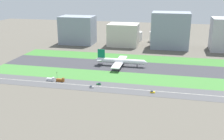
{
  "coord_description": "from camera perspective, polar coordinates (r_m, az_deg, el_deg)",
  "views": [
    {
      "loc": [
        63.3,
        -311.55,
        95.92
      ],
      "look_at": [
        2.25,
        -36.5,
        6.0
      ],
      "focal_mm": 43.3,
      "sensor_mm": 36.0,
      "label": 1
    }
  ],
  "objects": [
    {
      "name": "ground_plane",
      "position": [
        332.08,
        0.99,
        0.91
      ],
      "size": [
        800.0,
        800.0,
        0.0
      ],
      "primitive_type": "plane",
      "color": "#5B564C"
    },
    {
      "name": "runway",
      "position": [
        332.06,
        0.99,
        0.92
      ],
      "size": [
        280.0,
        46.0,
        0.1
      ],
      "primitive_type": "cube",
      "color": "#38383D",
      "rests_on": "ground_plane"
    },
    {
      "name": "grass_median_north",
      "position": [
        370.8,
        2.26,
        2.7
      ],
      "size": [
        280.0,
        36.0,
        0.1
      ],
      "primitive_type": "cube",
      "color": "#3D7A33",
      "rests_on": "ground_plane"
    },
    {
      "name": "grass_median_south",
      "position": [
        293.94,
        -0.62,
        -1.34
      ],
      "size": [
        280.0,
        36.0,
        0.1
      ],
      "primitive_type": "cube",
      "color": "#427F38",
      "rests_on": "ground_plane"
    },
    {
      "name": "highway",
      "position": [
        264.78,
        -2.19,
        -3.54
      ],
      "size": [
        280.0,
        28.0,
        0.1
      ],
      "primitive_type": "cube",
      "color": "#4C4C4F",
      "rests_on": "ground_plane"
    },
    {
      "name": "highway_centerline",
      "position": [
        264.76,
        -2.19,
        -3.53
      ],
      "size": [
        266.0,
        0.5,
        0.01
      ],
      "primitive_type": "cube",
      "color": "silver",
      "rests_on": "highway"
    },
    {
      "name": "airliner",
      "position": [
        329.6,
        1.66,
        1.9
      ],
      "size": [
        65.0,
        56.0,
        19.7
      ],
      "color": "white",
      "rests_on": "runway"
    },
    {
      "name": "car_2",
      "position": [
        262.27,
        -4.35,
        -3.59
      ],
      "size": [
        4.4,
        1.8,
        2.0
      ],
      "rotation": [
        0.0,
        0.0,
        3.14
      ],
      "color": "#99999E",
      "rests_on": "highway"
    },
    {
      "name": "car_0",
      "position": [
        269.98,
        -2.77,
        -2.92
      ],
      "size": [
        4.4,
        1.8,
        2.0
      ],
      "color": "#19662D",
      "rests_on": "highway"
    },
    {
      "name": "car_1",
      "position": [
        252.5,
        8.53,
        -4.61
      ],
      "size": [
        4.4,
        1.8,
        2.0
      ],
      "rotation": [
        0.0,
        0.0,
        3.14
      ],
      "color": "yellow",
      "rests_on": "highway"
    },
    {
      "name": "truck_1",
      "position": [
        282.75,
        -10.82,
        -2.1
      ],
      "size": [
        8.4,
        2.5,
        4.0
      ],
      "color": "brown",
      "rests_on": "highway"
    },
    {
      "name": "truck_0",
      "position": [
        287.05,
        -12.8,
        -1.93
      ],
      "size": [
        8.4,
        2.5,
        4.0
      ],
      "color": "silver",
      "rests_on": "highway"
    },
    {
      "name": "traffic_light",
      "position": [
        291.59,
        -11.53,
        -0.99
      ],
      "size": [
        0.36,
        0.5,
        7.2
      ],
      "color": "#4C4C51",
      "rests_on": "highway"
    },
    {
      "name": "terminal_building",
      "position": [
        458.2,
        -7.28,
        8.37
      ],
      "size": [
        55.96,
        36.49,
        45.54
      ],
      "primitive_type": "cube",
      "color": "gray",
      "rests_on": "ground_plane"
    },
    {
      "name": "hangar_building",
      "position": [
        439.24,
        2.41,
        7.44
      ],
      "size": [
        47.85,
        35.9,
        35.58
      ],
      "primitive_type": "cube",
      "color": "beige",
      "rests_on": "ground_plane"
    },
    {
      "name": "office_tower",
      "position": [
        431.0,
        12.21,
        8.19
      ],
      "size": [
        57.27,
        39.24,
        55.24
      ],
      "primitive_type": "cube",
      "color": "gray",
      "rests_on": "ground_plane"
    },
    {
      "name": "fuel_tank_west",
      "position": [
        482.63,
        5.02,
        7.14
      ],
      "size": [
        22.93,
        22.93,
        16.0
      ],
      "primitive_type": "cylinder",
      "color": "silver",
      "rests_on": "ground_plane"
    },
    {
      "name": "fuel_tank_centre",
      "position": [
        479.25,
        9.3,
        6.99
      ],
      "size": [
        23.34,
        23.34,
        17.51
      ],
      "primitive_type": "cylinder",
      "color": "silver",
      "rests_on": "ground_plane"
    }
  ]
}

